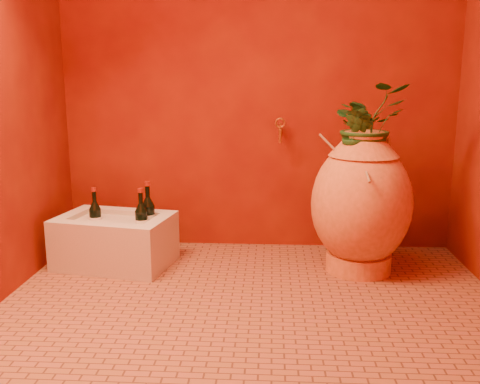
# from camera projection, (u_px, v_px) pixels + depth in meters

# --- Properties ---
(floor) EXTENTS (2.50, 2.50, 0.00)m
(floor) POSITION_uv_depth(u_px,v_px,m) (251.00, 306.00, 2.62)
(floor) COLOR brown
(floor) RESTS_ON ground
(wall_back) EXTENTS (2.50, 0.02, 2.50)m
(wall_back) POSITION_uv_depth(u_px,v_px,m) (258.00, 53.00, 3.33)
(wall_back) COLOR #620D05
(wall_back) RESTS_ON ground
(amphora) EXTENTS (0.58, 0.60, 0.81)m
(amphora) POSITION_uv_depth(u_px,v_px,m) (361.00, 203.00, 3.02)
(amphora) COLOR orange
(amphora) RESTS_ON floor
(stone_basin) EXTENTS (0.71, 0.56, 0.30)m
(stone_basin) POSITION_uv_depth(u_px,v_px,m) (115.00, 242.00, 3.17)
(stone_basin) COLOR beige
(stone_basin) RESTS_ON floor
(wine_bottle_a) EXTENTS (0.08, 0.08, 0.33)m
(wine_bottle_a) POSITION_uv_depth(u_px,v_px,m) (148.00, 217.00, 3.19)
(wine_bottle_a) COLOR black
(wine_bottle_a) RESTS_ON stone_basin
(wine_bottle_b) EXTENTS (0.07, 0.07, 0.30)m
(wine_bottle_b) POSITION_uv_depth(u_px,v_px,m) (95.00, 219.00, 3.19)
(wine_bottle_b) COLOR black
(wine_bottle_b) RESTS_ON stone_basin
(wine_bottle_c) EXTENTS (0.08, 0.08, 0.31)m
(wine_bottle_c) POSITION_uv_depth(u_px,v_px,m) (141.00, 222.00, 3.11)
(wine_bottle_c) COLOR black
(wine_bottle_c) RESTS_ON stone_basin
(wall_tap) EXTENTS (0.07, 0.14, 0.15)m
(wall_tap) POSITION_uv_depth(u_px,v_px,m) (280.00, 129.00, 3.35)
(wall_tap) COLOR #AB7527
(wall_tap) RESTS_ON wall_back
(plant_main) EXTENTS (0.51, 0.47, 0.45)m
(plant_main) POSITION_uv_depth(u_px,v_px,m) (367.00, 124.00, 2.96)
(plant_main) COLOR #19461B
(plant_main) RESTS_ON amphora
(plant_side) EXTENTS (0.22, 0.22, 0.31)m
(plant_side) POSITION_uv_depth(u_px,v_px,m) (357.00, 136.00, 2.89)
(plant_side) COLOR #19461B
(plant_side) RESTS_ON amphora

